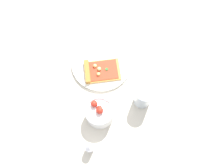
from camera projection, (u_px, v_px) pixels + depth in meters
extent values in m
plane|color=beige|center=(98.00, 69.00, 0.99)|extent=(2.40, 2.40, 0.00)
cylinder|color=white|center=(102.00, 63.00, 1.00)|extent=(0.26, 0.26, 0.01)
cube|color=gold|center=(103.00, 71.00, 0.97)|extent=(0.14, 0.17, 0.01)
cube|color=#B77A33|center=(88.00, 72.00, 0.96)|extent=(0.10, 0.05, 0.02)
cube|color=red|center=(103.00, 70.00, 0.97)|extent=(0.12, 0.15, 0.00)
cylinder|color=#2D722D|center=(107.00, 69.00, 0.97)|extent=(0.01, 0.01, 0.00)
sphere|color=#F2D87F|center=(95.00, 66.00, 0.97)|extent=(0.02, 0.02, 0.02)
sphere|color=#EAD172|center=(98.00, 74.00, 0.96)|extent=(0.02, 0.02, 0.02)
sphere|color=#F2D87F|center=(99.00, 69.00, 0.96)|extent=(0.02, 0.02, 0.02)
cylinder|color=white|center=(100.00, 113.00, 0.89)|extent=(0.11, 0.11, 0.07)
torus|color=white|center=(99.00, 111.00, 0.85)|extent=(0.11, 0.11, 0.01)
sphere|color=red|center=(94.00, 104.00, 0.86)|extent=(0.03, 0.03, 0.03)
sphere|color=red|center=(100.00, 111.00, 0.85)|extent=(0.03, 0.03, 0.03)
sphere|color=red|center=(99.00, 111.00, 0.85)|extent=(0.02, 0.02, 0.02)
sphere|color=red|center=(99.00, 108.00, 0.86)|extent=(0.02, 0.02, 0.02)
cylinder|color=silver|center=(143.00, 97.00, 0.90)|extent=(0.07, 0.07, 0.10)
cylinder|color=black|center=(143.00, 97.00, 0.90)|extent=(0.06, 0.06, 0.08)
cube|color=white|center=(141.00, 94.00, 0.87)|extent=(0.03, 0.03, 0.02)
cube|color=white|center=(146.00, 98.00, 0.87)|extent=(0.03, 0.03, 0.02)
cube|color=white|center=(123.00, 21.00, 1.08)|extent=(0.12, 0.11, 0.00)
cylinder|color=silver|center=(90.00, 148.00, 0.85)|extent=(0.03, 0.03, 0.05)
cone|color=silver|center=(89.00, 147.00, 0.82)|extent=(0.03, 0.03, 0.01)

